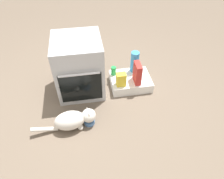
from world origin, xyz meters
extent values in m
plane|color=#6B5B4C|center=(0.00, 0.00, 0.00)|extent=(8.00, 8.00, 0.00)
cube|color=#B7BABF|center=(-0.04, 0.41, 0.37)|extent=(0.57, 0.58, 0.74)
cube|color=black|center=(-0.04, 0.12, 0.28)|extent=(0.49, 0.01, 0.41)
cylinder|color=silver|center=(-0.04, 0.09, 0.50)|extent=(0.46, 0.02, 0.02)
cube|color=white|center=(0.62, 0.37, 0.07)|extent=(0.53, 0.42, 0.13)
cylinder|color=#4C7AB7|center=(0.01, -0.19, 0.02)|extent=(0.12, 0.12, 0.04)
sphere|color=brown|center=(0.01, -0.19, 0.04)|extent=(0.07, 0.07, 0.07)
ellipsoid|color=silver|center=(-0.20, -0.22, 0.12)|extent=(0.36, 0.25, 0.21)
sphere|color=silver|center=(0.01, -0.19, 0.14)|extent=(0.16, 0.16, 0.16)
cone|color=silver|center=(0.00, -0.15, 0.20)|extent=(0.06, 0.06, 0.07)
cone|color=silver|center=(0.01, -0.24, 0.20)|extent=(0.06, 0.06, 0.07)
cylinder|color=silver|center=(-0.48, -0.25, 0.07)|extent=(0.29, 0.08, 0.13)
sphere|color=silver|center=(-0.11, -0.15, 0.03)|extent=(0.06, 0.06, 0.06)
sphere|color=silver|center=(-0.09, -0.26, 0.03)|extent=(0.06, 0.06, 0.06)
cube|color=yellow|center=(0.46, 0.25, 0.22)|extent=(0.12, 0.09, 0.18)
cylinder|color=green|center=(0.40, 0.47, 0.19)|extent=(0.07, 0.07, 0.12)
cylinder|color=#388CD1|center=(0.69, 0.50, 0.28)|extent=(0.11, 0.11, 0.30)
cube|color=#B72D28|center=(0.68, 0.28, 0.27)|extent=(0.07, 0.18, 0.28)
camera|label=1|loc=(0.03, -1.64, 1.91)|focal=32.60mm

